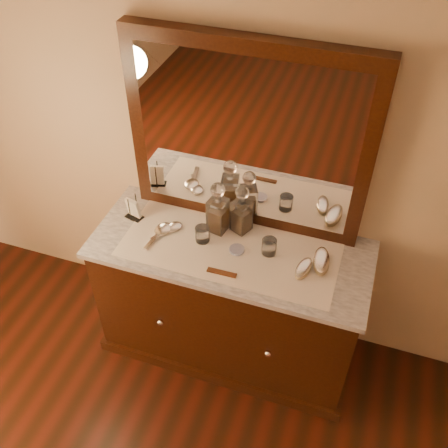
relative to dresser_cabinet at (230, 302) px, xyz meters
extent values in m
plane|color=tan|center=(0.00, 0.29, 0.99)|extent=(4.50, 4.50, 0.00)
cube|color=black|center=(0.00, 0.00, 0.00)|extent=(1.40, 0.55, 0.82)
cube|color=black|center=(0.00, 0.00, -0.37)|extent=(1.46, 0.59, 0.08)
sphere|color=silver|center=(-0.30, -0.28, 0.04)|extent=(0.04, 0.04, 0.04)
sphere|color=silver|center=(0.30, -0.28, 0.04)|extent=(0.04, 0.04, 0.04)
cube|color=white|center=(0.00, 0.00, 0.42)|extent=(1.44, 0.59, 0.03)
cube|color=black|center=(0.00, 0.25, 0.94)|extent=(1.20, 0.08, 1.00)
cube|color=white|center=(0.00, 0.21, 0.94)|extent=(1.06, 0.01, 0.86)
cube|color=white|center=(0.00, -0.02, 0.44)|extent=(1.10, 0.45, 0.00)
cylinder|color=white|center=(0.04, -0.01, 0.45)|extent=(0.08, 0.08, 0.01)
cube|color=brown|center=(0.02, -0.18, 0.45)|extent=(0.15, 0.03, 0.01)
cube|color=black|center=(-0.57, 0.05, 0.44)|extent=(0.11, 0.08, 0.01)
cylinder|color=black|center=(-0.57, 0.02, 0.51)|extent=(0.01, 0.01, 0.14)
cylinder|color=black|center=(-0.56, 0.08, 0.51)|extent=(0.01, 0.01, 0.14)
cube|color=white|center=(-0.57, 0.05, 0.51)|extent=(0.08, 0.05, 0.12)
cube|color=brown|center=(-0.10, 0.11, 0.51)|extent=(0.09, 0.09, 0.14)
cube|color=white|center=(-0.10, 0.11, 0.54)|extent=(0.11, 0.11, 0.19)
cylinder|color=white|center=(-0.10, 0.11, 0.66)|extent=(0.05, 0.05, 0.03)
sphere|color=white|center=(-0.10, 0.11, 0.71)|extent=(0.09, 0.09, 0.08)
cube|color=brown|center=(0.01, 0.14, 0.51)|extent=(0.09, 0.09, 0.13)
cube|color=white|center=(0.01, 0.14, 0.54)|extent=(0.11, 0.11, 0.18)
cylinder|color=white|center=(0.01, 0.14, 0.64)|extent=(0.05, 0.05, 0.03)
sphere|color=white|center=(0.01, 0.14, 0.69)|extent=(0.09, 0.09, 0.07)
ellipsoid|color=tan|center=(0.39, -0.04, 0.45)|extent=(0.09, 0.16, 0.02)
ellipsoid|color=silver|center=(0.39, -0.04, 0.47)|extent=(0.09, 0.16, 0.02)
ellipsoid|color=tan|center=(0.46, 0.03, 0.46)|extent=(0.10, 0.19, 0.03)
ellipsoid|color=silver|center=(0.46, 0.03, 0.48)|extent=(0.10, 0.19, 0.03)
ellipsoid|color=silver|center=(-0.37, 0.00, 0.45)|extent=(0.10, 0.12, 0.02)
cube|color=silver|center=(-0.39, -0.09, 0.45)|extent=(0.05, 0.14, 0.01)
ellipsoid|color=silver|center=(-0.33, 0.04, 0.45)|extent=(0.11, 0.12, 0.02)
cube|color=silver|center=(-0.37, -0.04, 0.45)|extent=(0.08, 0.12, 0.01)
cylinder|color=white|center=(-0.15, 0.00, 0.49)|extent=(0.08, 0.08, 0.08)
cylinder|color=white|center=(0.19, 0.03, 0.49)|extent=(0.08, 0.08, 0.08)
camera|label=1|loc=(0.56, -1.73, 2.27)|focal=40.57mm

